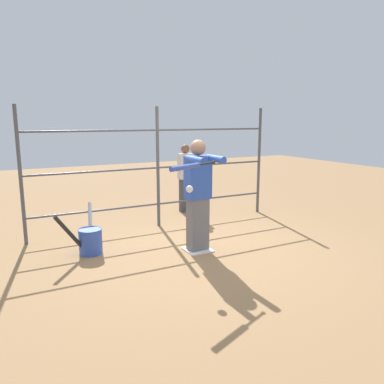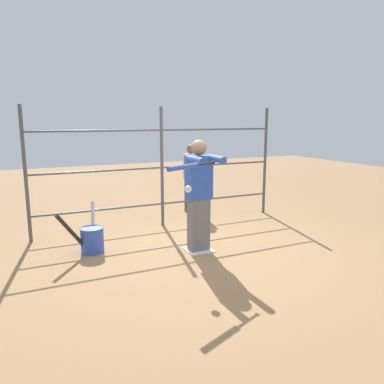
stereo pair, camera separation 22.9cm
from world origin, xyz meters
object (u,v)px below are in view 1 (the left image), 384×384
at_px(baseball_bat_swinging, 189,166).
at_px(batter, 198,192).
at_px(bat_bucket, 90,240).
at_px(bystander_behind_fence, 185,177).
at_px(softball_in_flight, 189,189).

bearing_deg(baseball_bat_swinging, batter, -127.32).
xyz_separation_m(baseball_bat_swinging, bat_bucket, (1.05, -1.33, -1.23)).
bearing_deg(batter, baseball_bat_swinging, 52.68).
distance_m(batter, bystander_behind_fence, 2.60).
xyz_separation_m(batter, bystander_behind_fence, (-0.98, -2.41, -0.16)).
height_order(bat_bucket, bystander_behind_fence, bystander_behind_fence).
relative_size(baseball_bat_swinging, bystander_behind_fence, 0.57).
bearing_deg(bystander_behind_fence, bat_bucket, 34.51).
xyz_separation_m(bat_bucket, bystander_behind_fence, (-2.53, -1.74, 0.57)).
bearing_deg(bat_bucket, bystander_behind_fence, -145.49).
height_order(softball_in_flight, bystander_behind_fence, bystander_behind_fence).
xyz_separation_m(batter, bat_bucket, (1.55, -0.67, -0.73)).
height_order(batter, baseball_bat_swinging, batter).
relative_size(softball_in_flight, bystander_behind_fence, 0.06).
xyz_separation_m(softball_in_flight, bystander_behind_fence, (-1.44, -3.00, -0.35)).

